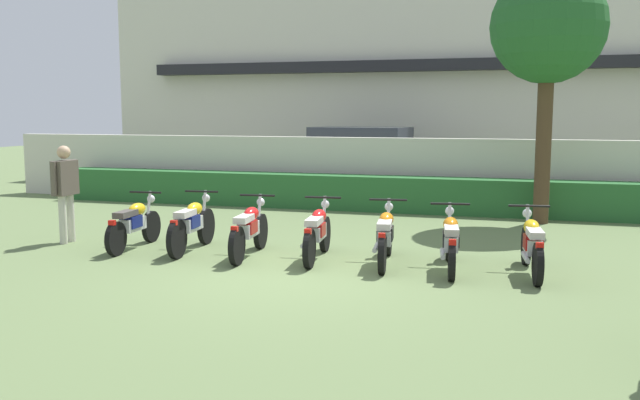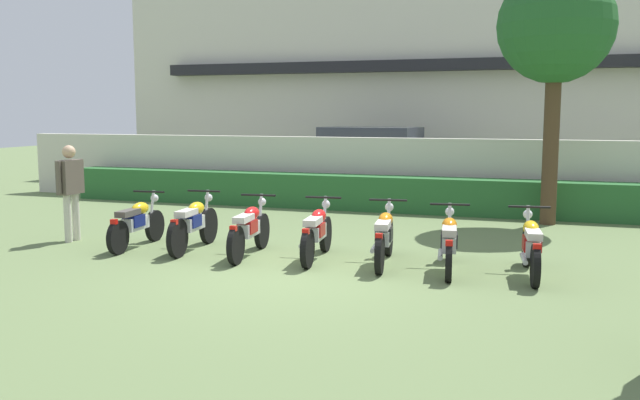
% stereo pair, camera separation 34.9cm
% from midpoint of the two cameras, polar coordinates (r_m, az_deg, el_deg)
% --- Properties ---
extents(ground, '(60.00, 60.00, 0.00)m').
position_cam_midpoint_polar(ground, '(9.93, -1.50, -6.23)').
color(ground, '#607547').
extents(building, '(22.30, 6.50, 7.17)m').
position_cam_midpoint_polar(building, '(25.45, 11.17, 10.06)').
color(building, beige).
rests_on(building, ground).
extents(compound_wall, '(21.19, 0.30, 1.70)m').
position_cam_midpoint_polar(compound_wall, '(16.84, 7.10, 2.26)').
color(compound_wall, beige).
rests_on(compound_wall, ground).
extents(hedge_row, '(16.95, 0.70, 0.82)m').
position_cam_midpoint_polar(hedge_row, '(16.20, 6.58, 0.50)').
color(hedge_row, '#28602D').
rests_on(hedge_row, ground).
extents(parked_car, '(4.67, 2.45, 1.89)m').
position_cam_midpoint_polar(parked_car, '(19.92, 5.12, 3.32)').
color(parked_car, '#9EA3A8').
rests_on(parked_car, ground).
extents(tree_near_inspector, '(2.34, 2.34, 5.23)m').
position_cam_midpoint_polar(tree_near_inspector, '(15.04, 19.66, 13.31)').
color(tree_near_inspector, '#4C3823').
rests_on(tree_near_inspector, ground).
extents(motorcycle_in_row_0, '(0.60, 1.80, 0.94)m').
position_cam_midpoint_polar(motorcycle_in_row_0, '(12.17, -14.21, -1.83)').
color(motorcycle_in_row_0, black).
rests_on(motorcycle_in_row_0, ground).
extents(motorcycle_in_row_1, '(0.60, 1.90, 0.98)m').
position_cam_midpoint_polar(motorcycle_in_row_1, '(11.73, -9.65, -1.94)').
color(motorcycle_in_row_1, black).
rests_on(motorcycle_in_row_1, ground).
extents(motorcycle_in_row_2, '(0.60, 1.92, 0.96)m').
position_cam_midpoint_polar(motorcycle_in_row_2, '(11.14, -5.01, -2.41)').
color(motorcycle_in_row_2, black).
rests_on(motorcycle_in_row_2, ground).
extents(motorcycle_in_row_3, '(0.60, 1.87, 0.96)m').
position_cam_midpoint_polar(motorcycle_in_row_3, '(10.84, 0.65, -2.67)').
color(motorcycle_in_row_3, black).
rests_on(motorcycle_in_row_3, ground).
extents(motorcycle_in_row_4, '(0.60, 1.91, 0.95)m').
position_cam_midpoint_polar(motorcycle_in_row_4, '(10.56, 6.32, -2.99)').
color(motorcycle_in_row_4, black).
rests_on(motorcycle_in_row_4, ground).
extents(motorcycle_in_row_5, '(0.60, 1.90, 0.94)m').
position_cam_midpoint_polar(motorcycle_in_row_5, '(10.28, 11.63, -3.42)').
color(motorcycle_in_row_5, black).
rests_on(motorcycle_in_row_5, ground).
extents(motorcycle_in_row_6, '(0.60, 1.89, 0.95)m').
position_cam_midpoint_polar(motorcycle_in_row_6, '(10.25, 18.07, -3.64)').
color(motorcycle_in_row_6, black).
rests_on(motorcycle_in_row_6, ground).
extents(inspector_person, '(0.23, 0.69, 1.74)m').
position_cam_midpoint_polar(inspector_person, '(13.03, -19.32, 1.24)').
color(inspector_person, beige).
rests_on(inspector_person, ground).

